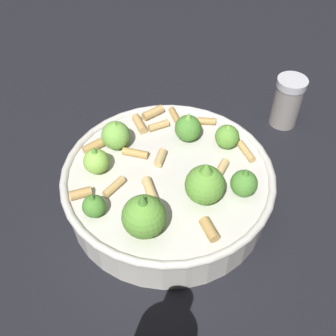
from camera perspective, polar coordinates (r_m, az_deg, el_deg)
name	(u,v)px	position (r m, az deg, el deg)	size (l,w,h in m)	color
ground_plane	(168,201)	(0.55, 0.00, -4.53)	(2.40, 2.40, 0.00)	black
cooking_pan	(168,184)	(0.52, -0.01, -2.21)	(0.27, 0.27, 0.11)	beige
pepper_shaker	(287,101)	(0.66, 16.16, 8.83)	(0.05, 0.05, 0.08)	gray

